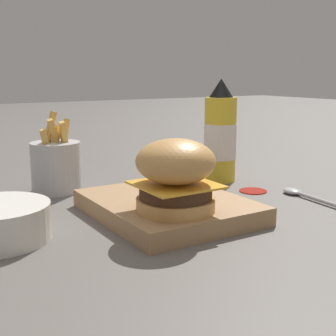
{
  "coord_description": "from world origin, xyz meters",
  "views": [
    {
      "loc": [
        0.62,
        -0.38,
        0.23
      ],
      "look_at": [
        0.0,
        0.01,
        0.08
      ],
      "focal_mm": 50.0,
      "sensor_mm": 36.0,
      "label": 1
    }
  ],
  "objects_px": {
    "serving_board": "(168,207)",
    "ketchup_bottle": "(220,136)",
    "spoon": "(302,194)",
    "burger": "(176,175)",
    "fries_basket": "(56,165)"
  },
  "relations": [
    {
      "from": "fries_basket",
      "to": "spoon",
      "type": "bearing_deg",
      "value": 52.67
    },
    {
      "from": "serving_board",
      "to": "fries_basket",
      "type": "distance_m",
      "value": 0.27
    },
    {
      "from": "serving_board",
      "to": "spoon",
      "type": "height_order",
      "value": "serving_board"
    },
    {
      "from": "serving_board",
      "to": "burger",
      "type": "bearing_deg",
      "value": -22.55
    },
    {
      "from": "spoon",
      "to": "burger",
      "type": "bearing_deg",
      "value": 100.64
    },
    {
      "from": "serving_board",
      "to": "spoon",
      "type": "distance_m",
      "value": 0.27
    },
    {
      "from": "serving_board",
      "to": "ketchup_bottle",
      "type": "xyz_separation_m",
      "value": [
        -0.16,
        0.23,
        0.08
      ]
    },
    {
      "from": "serving_board",
      "to": "ketchup_bottle",
      "type": "relative_size",
      "value": 1.24
    },
    {
      "from": "serving_board",
      "to": "fries_basket",
      "type": "height_order",
      "value": "fries_basket"
    },
    {
      "from": "fries_basket",
      "to": "spoon",
      "type": "relative_size",
      "value": 0.94
    },
    {
      "from": "fries_basket",
      "to": "spoon",
      "type": "xyz_separation_m",
      "value": [
        0.28,
        0.37,
        -0.05
      ]
    },
    {
      "from": "ketchup_bottle",
      "to": "fries_basket",
      "type": "xyz_separation_m",
      "value": [
        -0.09,
        -0.33,
        -0.04
      ]
    },
    {
      "from": "burger",
      "to": "ketchup_bottle",
      "type": "bearing_deg",
      "value": 131.07
    },
    {
      "from": "fries_basket",
      "to": "spoon",
      "type": "height_order",
      "value": "fries_basket"
    },
    {
      "from": "burger",
      "to": "spoon",
      "type": "height_order",
      "value": "burger"
    }
  ]
}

